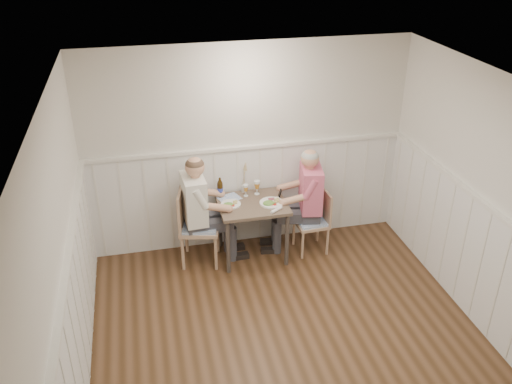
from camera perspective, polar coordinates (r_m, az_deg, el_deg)
ground_plane at (r=5.57m, az=4.34°, el=-16.94°), size 4.50×4.50×0.00m
room_shell at (r=4.63m, az=5.00°, el=-3.41°), size 4.04×4.54×2.60m
wainscot at (r=5.63m, az=2.57°, el=-7.15°), size 4.00×4.49×1.34m
dining_table at (r=6.60m, az=-0.39°, el=-1.98°), size 0.82×0.70×0.75m
chair_right at (r=6.85m, az=6.24°, el=-2.83°), size 0.41×0.41×0.82m
chair_left at (r=6.59m, az=-6.49°, el=-3.31°), size 0.55×0.55×0.98m
man_in_pink at (r=6.81m, az=5.33°, el=-1.67°), size 0.70×0.49×1.39m
diner_cream at (r=6.56m, az=-6.04°, el=-2.81°), size 0.68×0.47×1.43m
plate_man at (r=6.52m, az=1.59°, el=-1.07°), size 0.29×0.29×0.07m
plate_diner at (r=6.49m, az=-2.76°, el=-1.25°), size 0.24×0.24×0.06m
beer_glass_a at (r=6.69m, az=0.10°, el=0.71°), size 0.07×0.07×0.18m
beer_glass_b at (r=6.65m, az=-1.08°, el=0.37°), size 0.06×0.06×0.16m
beer_bottle at (r=6.65m, az=-3.80°, el=0.38°), size 0.07×0.07×0.26m
rolled_napkin at (r=6.36m, az=2.15°, el=-1.89°), size 0.16×0.13×0.04m
grass_vase at (r=6.72m, az=-1.36°, el=1.45°), size 0.05×0.05×0.42m
gingham_mat at (r=6.66m, az=-2.86°, el=-0.64°), size 0.32×0.29×0.01m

